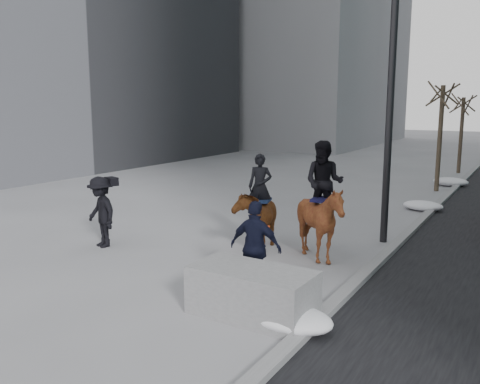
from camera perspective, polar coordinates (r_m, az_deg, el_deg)
The scene contains 11 objects.
ground at distance 11.08m, azimuth -3.20°, elevation -8.60°, with size 120.00×120.00×0.00m, color gray.
curb at distance 19.24m, azimuth 21.54°, elevation -1.08°, with size 0.25×90.00×0.12m, color gray.
planter at distance 8.62m, azimuth 1.38°, elevation -11.22°, with size 2.07×1.03×0.83m, color gray.
tree_near at distance 21.78m, azimuth 21.55°, elevation 6.17°, with size 1.20×1.20×4.67m, color #3C3223, non-canonical shape.
tree_far at distance 27.90m, azimuth 23.60°, elevation 6.26°, with size 1.20×1.20×4.20m, color #3B3023, non-canonical shape.
mounted_left at distance 12.30m, azimuth 1.96°, elevation -2.52°, with size 1.27×1.95×2.32m.
mounted_right at distance 11.47m, azimuth 9.10°, elevation -2.43°, with size 1.59×1.75×2.71m.
feeder at distance 9.50m, azimuth 1.77°, elevation -6.23°, with size 1.05×0.89×1.75m.
camera_crew at distance 12.95m, azimuth -15.33°, elevation -2.14°, with size 1.28×0.98×1.75m.
lamppost at distance 13.23m, azimuth 16.80°, elevation 15.95°, with size 0.25×0.80×9.09m.
snow_piles at distance 16.36m, azimuth 18.81°, elevation -2.36°, with size 1.45×17.10×0.37m.
Camera 1 is at (5.86, -8.71, 3.54)m, focal length 38.00 mm.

